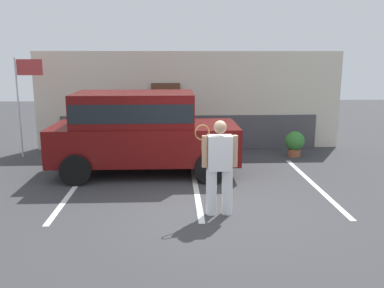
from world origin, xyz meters
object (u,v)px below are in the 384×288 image
at_px(parked_suv, 141,129).
at_px(flag_pole, 24,89).
at_px(tennis_player_man, 219,166).
at_px(potted_plant_by_porch, 295,143).

relative_size(parked_suv, flag_pole, 1.60).
distance_m(tennis_player_man, flag_pole, 7.09).
xyz_separation_m(potted_plant_by_porch, flag_pole, (-7.86, 0.32, 1.59)).
bearing_deg(potted_plant_by_porch, flag_pole, 177.70).
relative_size(tennis_player_man, flag_pole, 0.62).
bearing_deg(flag_pole, potted_plant_by_porch, -2.30).
distance_m(tennis_player_man, potted_plant_by_porch, 5.25).
bearing_deg(potted_plant_by_porch, parked_suv, -160.36).
height_order(parked_suv, potted_plant_by_porch, parked_suv).
bearing_deg(flag_pole, tennis_player_man, -42.94).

